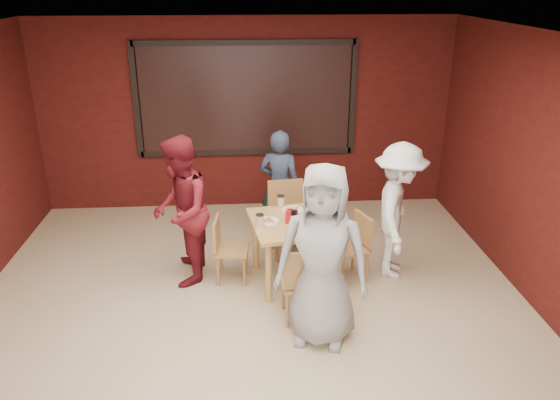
{
  "coord_description": "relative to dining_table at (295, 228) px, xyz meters",
  "views": [
    {
      "loc": [
        -0.05,
        -4.37,
        3.29
      ],
      "look_at": [
        0.33,
        1.15,
        1.02
      ],
      "focal_mm": 35.0,
      "sensor_mm": 36.0,
      "label": 1
    }
  ],
  "objects": [
    {
      "name": "floor",
      "position": [
        -0.5,
        -1.15,
        -0.67
      ],
      "size": [
        7.0,
        7.0,
        0.0
      ],
      "primitive_type": "plane",
      "color": "tan",
      "rests_on": "ground"
    },
    {
      "name": "window_blinds",
      "position": [
        -0.5,
        2.3,
        0.98
      ],
      "size": [
        3.0,
        0.02,
        1.5
      ],
      "primitive_type": "cube",
      "color": "black"
    },
    {
      "name": "dining_table",
      "position": [
        0.0,
        0.0,
        0.0
      ],
      "size": [
        1.1,
        1.1,
        0.91
      ],
      "color": "tan",
      "rests_on": "floor"
    },
    {
      "name": "chair_front",
      "position": [
        0.0,
        -0.81,
        -0.19
      ],
      "size": [
        0.44,
        0.44,
        0.85
      ],
      "color": "#A2773F",
      "rests_on": "floor"
    },
    {
      "name": "chair_back",
      "position": [
        -0.03,
        0.73,
        -0.14
      ],
      "size": [
        0.5,
        0.5,
        0.94
      ],
      "color": "#A2773F",
      "rests_on": "floor"
    },
    {
      "name": "chair_left",
      "position": [
        -0.78,
        0.08,
        -0.23
      ],
      "size": [
        0.41,
        0.41,
        0.77
      ],
      "color": "#A2773F",
      "rests_on": "floor"
    },
    {
      "name": "chair_right",
      "position": [
        0.69,
        0.02,
        -0.22
      ],
      "size": [
        0.48,
        0.48,
        0.79
      ],
      "color": "#A2773F",
      "rests_on": "floor"
    },
    {
      "name": "diner_front",
      "position": [
        0.15,
        -1.1,
        0.23
      ],
      "size": [
        1.0,
        0.79,
        1.79
      ],
      "primitive_type": "imported",
      "rotation": [
        0.0,
        0.0,
        -0.29
      ],
      "color": "#999999",
      "rests_on": "floor"
    },
    {
      "name": "diner_back",
      "position": [
        -0.1,
        1.12,
        0.08
      ],
      "size": [
        0.64,
        0.52,
        1.5
      ],
      "primitive_type": "imported",
      "rotation": [
        0.0,
        0.0,
        2.8
      ],
      "color": "#2C3A4E",
      "rests_on": "floor"
    },
    {
      "name": "diner_left",
      "position": [
        -1.27,
        0.13,
        0.19
      ],
      "size": [
        0.65,
        0.83,
        1.71
      ],
      "primitive_type": "imported",
      "rotation": [
        0.0,
        0.0,
        -1.57
      ],
      "color": "maroon",
      "rests_on": "floor"
    },
    {
      "name": "diner_right",
      "position": [
        1.19,
        0.09,
        0.13
      ],
      "size": [
        0.88,
        1.17,
        1.6
      ],
      "primitive_type": "imported",
      "rotation": [
        0.0,
        0.0,
        1.26
      ],
      "color": "white",
      "rests_on": "floor"
    }
  ]
}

